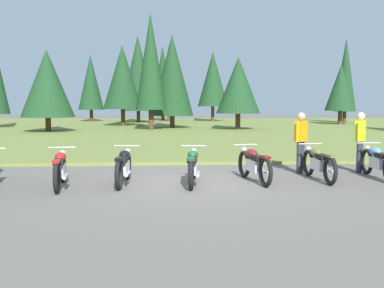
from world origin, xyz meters
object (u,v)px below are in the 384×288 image
Objects in this scene: motorcycle_british_green at (193,166)px; motorcycle_olive at (319,163)px; rider_near_row_end at (301,139)px; rider_in_hivis_vest at (360,138)px; motorcycle_black at (124,166)px; motorcycle_sky_blue at (378,161)px; motorcycle_red at (60,168)px; motorcycle_maroon at (254,164)px.

motorcycle_british_green is 3.19m from motorcycle_olive.
rider_near_row_end and rider_in_hivis_vest have the same top height.
rider_near_row_end is at bearing 17.04° from motorcycle_black.
motorcycle_sky_blue is (4.76, 0.55, 0.00)m from motorcycle_british_green.
rider_in_hivis_vest is at bearing 13.19° from motorcycle_red.
motorcycle_sky_blue is at bearing 5.69° from motorcycle_red.
motorcycle_red and motorcycle_sky_blue have the same top height.
motorcycle_olive is 1.00× the size of motorcycle_sky_blue.
motorcycle_black is 3.14m from motorcycle_maroon.
motorcycle_black and motorcycle_olive have the same top height.
motorcycle_maroon and motorcycle_olive have the same top height.
rider_near_row_end is at bearing 16.14° from motorcycle_red.
motorcycle_british_green is 1.01× the size of motorcycle_maroon.
motorcycle_british_green is 5.04m from rider_in_hivis_vest.
rider_near_row_end reaches higher than motorcycle_olive.
motorcycle_black is 1.26× the size of rider_in_hivis_vest.
motorcycle_maroon is (4.54, 0.47, 0.00)m from motorcycle_red.
motorcycle_black is 1.00× the size of motorcycle_olive.
motorcycle_red is 6.36m from rider_near_row_end.
motorcycle_black and motorcycle_sky_blue have the same top height.
motorcycle_black and motorcycle_british_green have the same top height.
motorcycle_black is 1.00× the size of motorcycle_sky_blue.
motorcycle_black is at bearing -177.40° from motorcycle_maroon.
motorcycle_red is at bearing -166.81° from rider_in_hivis_vest.
rider_near_row_end is (1.55, 1.29, 0.51)m from motorcycle_maroon.
motorcycle_red is 1.25× the size of rider_in_hivis_vest.
rider_near_row_end reaches higher than motorcycle_black.
motorcycle_olive is at bearing 3.43° from motorcycle_black.
motorcycle_maroon is 3.55m from rider_in_hivis_vest.
motorcycle_british_green and motorcycle_olive have the same top height.
rider_in_hivis_vest is (4.75, 1.60, 0.51)m from motorcycle_british_green.
rider_in_hivis_vest is (7.78, 1.82, 0.51)m from motorcycle_red.
motorcycle_british_green is 1.26× the size of rider_near_row_end.
motorcycle_sky_blue is 1.17m from rider_in_hivis_vest.
motorcycle_british_green is 3.46m from rider_near_row_end.
motorcycle_olive is at bearing -174.16° from motorcycle_sky_blue.
motorcycle_red is 1.00× the size of motorcycle_olive.
motorcycle_british_green is at bearing 4.20° from motorcycle_red.
motorcycle_black is 4.93m from rider_near_row_end.
rider_near_row_end is at bearing 95.20° from motorcycle_olive.
motorcycle_sky_blue is at bearing -30.15° from rider_near_row_end.
motorcycle_black is at bearing 176.34° from motorcycle_british_green.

